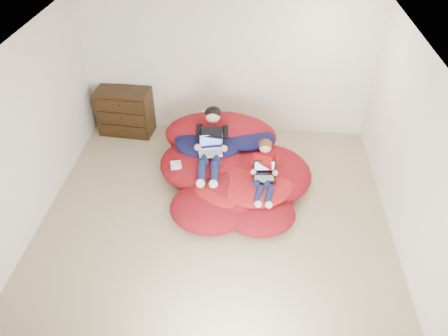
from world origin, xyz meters
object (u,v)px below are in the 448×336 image
at_px(dresser, 125,112).
at_px(laptop_white, 211,147).
at_px(laptop_black, 264,173).
at_px(younger_boy, 265,168).
at_px(older_boy, 211,141).
at_px(beanbag_pile, 231,168).

distance_m(dresser, laptop_white, 2.15).
bearing_deg(laptop_black, younger_boy, 90.00).
bearing_deg(younger_boy, older_boy, 148.80).
relative_size(beanbag_pile, older_boy, 1.99).
relative_size(beanbag_pile, younger_boy, 2.62).
relative_size(dresser, beanbag_pile, 0.41).
height_order(older_boy, laptop_black, older_boy).
bearing_deg(younger_boy, laptop_black, -90.00).
xyz_separation_m(dresser, laptop_white, (1.70, -1.30, 0.21)).
xyz_separation_m(younger_boy, laptop_black, (0.00, -0.06, -0.04)).
bearing_deg(laptop_white, older_boy, 90.00).
distance_m(dresser, laptop_black, 3.08).
xyz_separation_m(laptop_white, laptop_black, (0.83, -0.46, -0.09)).
relative_size(dresser, older_boy, 0.81).
height_order(dresser, older_boy, older_boy).
relative_size(laptop_white, laptop_black, 1.15).
relative_size(dresser, younger_boy, 1.07).
bearing_deg(older_boy, laptop_white, -90.00).
bearing_deg(laptop_black, laptop_white, 151.04).
bearing_deg(younger_boy, dresser, 146.03).
bearing_deg(laptop_black, older_boy, 145.99).
distance_m(laptop_white, laptop_black, 0.95).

